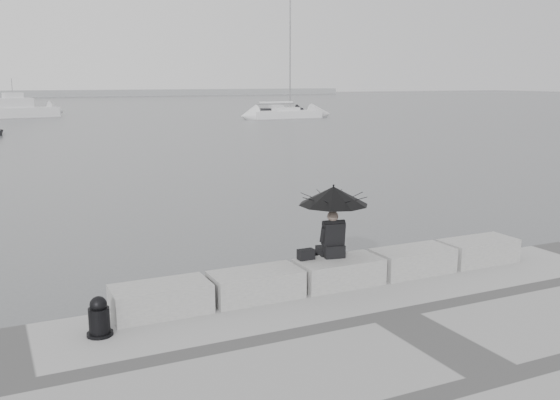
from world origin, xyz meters
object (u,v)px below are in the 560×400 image
mooring_bollard (99,319)px  sailboat_right (286,113)px  seated_person (334,203)px  motor_cruiser (21,109)px  small_motorboat (282,110)px

mooring_bollard → sailboat_right: size_ratio=0.05×
seated_person → mooring_bollard: bearing=-160.0°
motor_cruiser → small_motorboat: 31.59m
seated_person → mooring_bollard: size_ratio=2.22×
mooring_bollard → small_motorboat: (34.26, 64.79, -0.44)m
seated_person → sailboat_right: 59.28m
mooring_bollard → small_motorboat: mooring_bollard is taller
seated_person → sailboat_right: size_ratio=0.11×
mooring_bollard → motor_cruiser: size_ratio=0.07×
mooring_bollard → sailboat_right: 61.91m
seated_person → small_motorboat: bearing=76.2°
seated_person → small_motorboat: 70.70m
small_motorboat → sailboat_right: bearing=-112.4°
sailboat_right → small_motorboat: 11.42m
mooring_bollard → sailboat_right: bearing=61.3°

